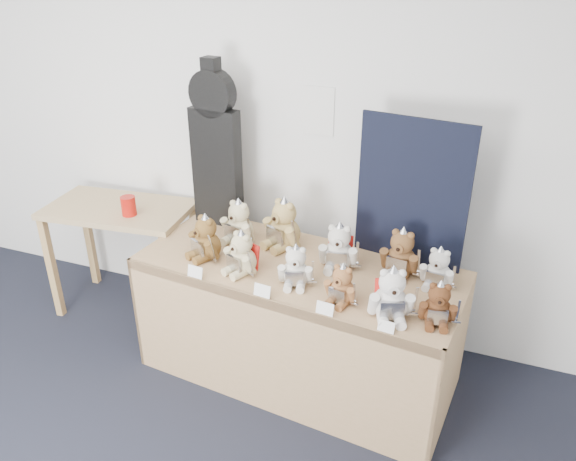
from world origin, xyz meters
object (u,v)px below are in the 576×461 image
at_px(red_cup, 129,206).
at_px(teddy_front_left, 242,255).
at_px(teddy_front_end, 438,305).
at_px(teddy_back_right, 401,254).
at_px(teddy_front_far_left, 206,239).
at_px(teddy_back_left, 239,223).
at_px(teddy_back_centre_right, 339,249).
at_px(display_table, 292,297).
at_px(teddy_back_end, 438,270).
at_px(side_table, 121,223).
at_px(guitar_case, 216,147).
at_px(teddy_back_centre_left, 283,226).
at_px(teddy_front_right, 342,286).
at_px(teddy_front_far_right, 391,296).
at_px(teddy_front_centre, 296,268).

relative_size(red_cup, teddy_front_left, 0.46).
distance_m(teddy_front_end, teddy_back_right, 0.47).
height_order(teddy_front_far_left, teddy_back_left, teddy_back_left).
bearing_deg(teddy_back_centre_right, display_table, -154.82).
bearing_deg(display_table, teddy_front_end, -7.59).
height_order(teddy_back_right, teddy_back_end, teddy_back_right).
bearing_deg(teddy_back_end, teddy_back_centre_right, -171.76).
bearing_deg(red_cup, teddy_front_end, -11.78).
xyz_separation_m(side_table, teddy_back_right, (1.98, -0.12, 0.21)).
height_order(red_cup, teddy_back_end, teddy_back_end).
height_order(guitar_case, teddy_back_end, guitar_case).
bearing_deg(teddy_front_left, teddy_back_left, 141.16).
distance_m(teddy_front_far_left, teddy_back_centre_left, 0.48).
bearing_deg(teddy_back_centre_right, side_table, 166.51).
xyz_separation_m(teddy_back_left, teddy_back_centre_right, (0.67, -0.09, -0.00)).
xyz_separation_m(side_table, teddy_front_right, (1.75, -0.51, 0.18)).
distance_m(teddy_front_far_right, teddy_front_end, 0.23).
xyz_separation_m(display_table, teddy_front_far_right, (0.60, -0.23, 0.29)).
xyz_separation_m(guitar_case, red_cup, (-0.58, -0.19, -0.42)).
relative_size(side_table, guitar_case, 0.97).
relative_size(teddy_front_far_right, teddy_back_centre_left, 0.89).
bearing_deg(teddy_front_end, side_table, 158.22).
xyz_separation_m(side_table, teddy_front_left, (1.15, -0.42, 0.20)).
relative_size(teddy_back_centre_left, teddy_back_right, 1.13).
xyz_separation_m(teddy_front_far_left, teddy_back_centre_right, (0.76, 0.16, 0.00)).
distance_m(teddy_back_left, teddy_back_end, 1.23).
bearing_deg(teddy_front_left, teddy_back_centre_left, 97.31).
xyz_separation_m(guitar_case, teddy_front_end, (1.51, -0.63, -0.42)).
distance_m(side_table, teddy_front_far_left, 0.96).
bearing_deg(teddy_back_left, teddy_front_right, -15.84).
relative_size(display_table, teddy_back_left, 6.39).
bearing_deg(display_table, teddy_back_centre_right, 38.19).
relative_size(teddy_front_end, teddy_back_centre_left, 0.73).
xyz_separation_m(guitar_case, teddy_back_end, (1.46, -0.29, -0.42)).
bearing_deg(red_cup, teddy_back_centre_left, 1.68).
height_order(teddy_back_centre_right, teddy_back_right, teddy_back_right).
xyz_separation_m(side_table, teddy_back_centre_left, (1.25, -0.05, 0.23)).
bearing_deg(teddy_front_right, teddy_front_centre, 177.32).
bearing_deg(teddy_front_left, teddy_back_end, 36.27).
relative_size(teddy_front_far_right, teddy_back_right, 1.01).
distance_m(teddy_front_far_left, teddy_back_end, 1.33).
relative_size(side_table, teddy_front_centre, 3.98).
bearing_deg(teddy_back_right, side_table, -175.32).
bearing_deg(teddy_back_centre_right, red_cup, 169.02).
bearing_deg(teddy_back_left, guitar_case, 152.62).
height_order(display_table, teddy_front_far_right, teddy_front_far_right).
height_order(teddy_front_far_right, teddy_back_centre_left, teddy_back_centre_left).
bearing_deg(teddy_back_end, teddy_front_far_left, -164.75).
height_order(teddy_front_left, teddy_back_centre_left, teddy_back_centre_left).
bearing_deg(side_table, teddy_back_left, -10.95).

